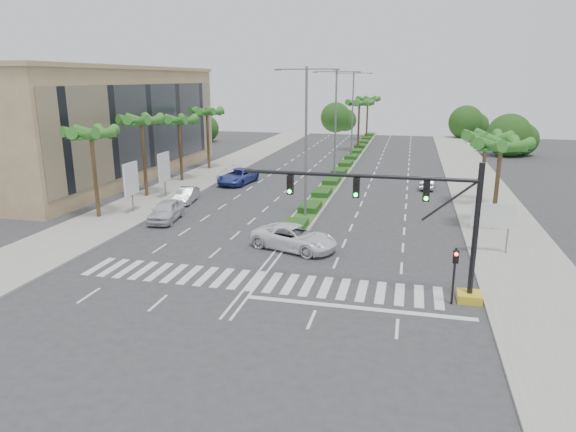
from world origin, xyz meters
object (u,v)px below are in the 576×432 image
Objects in this scene: car_parked_d at (231,173)px; car_parked_a at (166,211)px; car_right at (428,183)px; car_parked_c at (238,176)px; car_crossing at (294,237)px; car_parked_b at (187,195)px.

car_parked_a is at bearing -79.52° from car_parked_d.
car_right reaches higher than car_parked_d.
car_parked_c is 1.49× the size of car_right.
car_parked_d is 21.88m from car_right.
car_parked_a and car_parked_c have the same top height.
car_parked_d is (-1.83, 2.75, -0.17)m from car_parked_c.
car_parked_a is at bearing 46.70° from car_right.
car_right is (21.87, -0.58, 0.00)m from car_parked_d.
car_parked_a is 18.37m from car_parked_d.
car_parked_a is 1.22× the size of car_right.
car_crossing is at bearing 73.81° from car_right.
car_parked_a is 1.07× the size of car_parked_d.
car_right is at bearing -3.40° from car_crossing.
car_crossing is (10.86, -20.13, -0.00)m from car_parked_c.
car_parked_b is at bearing 91.92° from car_parked_a.
car_crossing is (12.69, -10.83, 0.14)m from car_parked_b.
car_parked_b is 1.04× the size of car_right.
car_parked_b is at bearing -82.89° from car_parked_d.
car_parked_b is 0.70× the size of car_crossing.
car_parked_c is 22.87m from car_crossing.
car_parked_d is at bearing 82.10° from car_parked_b.
car_parked_a is 6.39m from car_parked_b.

